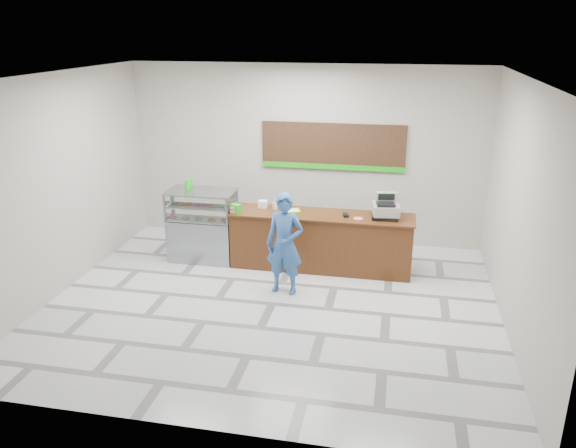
% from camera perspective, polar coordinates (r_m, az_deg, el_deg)
% --- Properties ---
extents(floor, '(7.00, 7.00, 0.00)m').
position_cam_1_polar(floor, '(8.98, -1.62, -8.11)').
color(floor, silver).
rests_on(floor, ground).
extents(back_wall, '(7.00, 0.00, 7.00)m').
position_cam_1_polar(back_wall, '(11.16, 1.75, 7.03)').
color(back_wall, '#B5AFA6').
rests_on(back_wall, floor).
extents(ceiling, '(7.00, 7.00, 0.00)m').
position_cam_1_polar(ceiling, '(7.98, -1.87, 14.73)').
color(ceiling, silver).
rests_on(ceiling, back_wall).
extents(sales_counter, '(3.26, 0.76, 1.03)m').
position_cam_1_polar(sales_counter, '(10.07, 3.37, -1.75)').
color(sales_counter, '#562B12').
rests_on(sales_counter, floor).
extents(display_case, '(1.22, 0.72, 1.33)m').
position_cam_1_polar(display_case, '(10.52, -8.66, -0.06)').
color(display_case, gray).
rests_on(display_case, floor).
extents(menu_board, '(2.80, 0.06, 0.90)m').
position_cam_1_polar(menu_board, '(11.01, 4.57, 7.78)').
color(menu_board, black).
rests_on(menu_board, back_wall).
extents(cash_register, '(0.51, 0.52, 0.42)m').
position_cam_1_polar(cash_register, '(9.80, 9.89, 1.54)').
color(cash_register, black).
rests_on(cash_register, sales_counter).
extents(card_terminal, '(0.13, 0.19, 0.04)m').
position_cam_1_polar(card_terminal, '(9.81, 5.89, 0.91)').
color(card_terminal, black).
rests_on(card_terminal, sales_counter).
extents(serving_tray, '(0.41, 0.35, 0.02)m').
position_cam_1_polar(serving_tray, '(10.03, 0.26, 1.37)').
color(serving_tray, '#63CE14').
rests_on(serving_tray, sales_counter).
extents(napkin_box, '(0.16, 0.16, 0.13)m').
position_cam_1_polar(napkin_box, '(10.23, -2.58, 2.04)').
color(napkin_box, white).
rests_on(napkin_box, sales_counter).
extents(straw_cup, '(0.08, 0.08, 0.12)m').
position_cam_1_polar(straw_cup, '(10.14, -1.34, 1.88)').
color(straw_cup, silver).
rests_on(straw_cup, sales_counter).
extents(promo_box, '(0.22, 0.18, 0.17)m').
position_cam_1_polar(promo_box, '(9.94, -5.35, 1.57)').
color(promo_box, '#1EB815').
rests_on(promo_box, sales_counter).
extents(donut_decal, '(0.17, 0.17, 0.00)m').
position_cam_1_polar(donut_decal, '(9.72, 7.14, 0.56)').
color(donut_decal, pink).
rests_on(donut_decal, sales_counter).
extents(green_cup_left, '(0.08, 0.08, 0.13)m').
position_cam_1_polar(green_cup_left, '(10.66, -9.89, 4.18)').
color(green_cup_left, '#1EB815').
rests_on(green_cup_left, display_case).
extents(green_cup_right, '(0.10, 0.10, 0.15)m').
position_cam_1_polar(green_cup_right, '(10.53, -10.15, 4.03)').
color(green_cup_right, '#1EB815').
rests_on(green_cup_right, display_case).
extents(customer, '(0.65, 0.47, 1.69)m').
position_cam_1_polar(customer, '(9.04, -0.33, -2.04)').
color(customer, '#2F5C9E').
rests_on(customer, floor).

